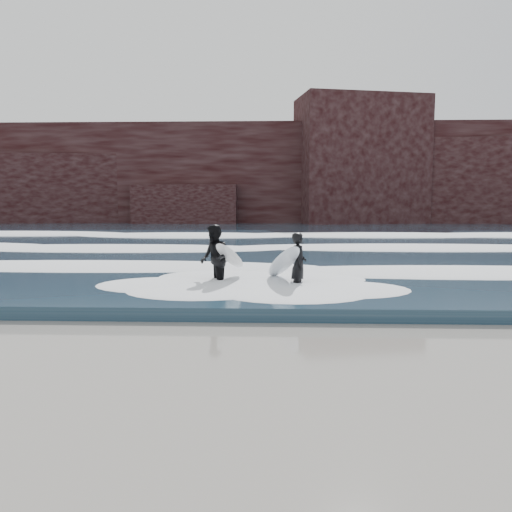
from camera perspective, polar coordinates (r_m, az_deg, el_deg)
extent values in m
plane|color=brown|center=(7.22, -2.65, -13.43)|extent=(120.00, 120.00, 0.00)
cube|color=#1F3749|center=(35.85, 1.14, 2.63)|extent=(90.00, 52.00, 0.30)
cube|color=black|center=(52.84, 1.45, 9.06)|extent=(70.00, 9.00, 10.00)
ellipsoid|color=white|center=(15.91, -0.01, -1.06)|extent=(60.00, 3.20, 0.20)
ellipsoid|color=white|center=(22.87, 0.62, 1.23)|extent=(60.00, 4.00, 0.24)
ellipsoid|color=white|center=(31.84, 1.03, 2.71)|extent=(60.00, 4.80, 0.30)
imported|color=black|center=(12.99, 4.91, -0.90)|extent=(0.42, 0.61, 1.63)
ellipsoid|color=silver|center=(13.03, 3.15, -0.73)|extent=(1.12, 2.13, 1.12)
imported|color=black|center=(13.34, -4.79, -0.30)|extent=(0.98, 1.08, 1.82)
ellipsoid|color=white|center=(13.28, -2.99, -0.02)|extent=(0.90, 1.78, 0.90)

